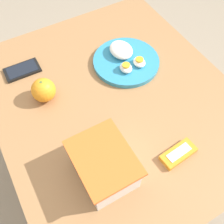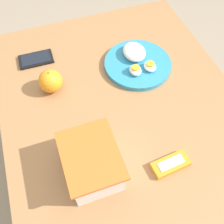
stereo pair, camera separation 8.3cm
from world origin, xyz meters
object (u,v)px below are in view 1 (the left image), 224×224
(food_container, at_px, (104,166))
(rice_plate, at_px, (126,59))
(candy_bar, at_px, (178,154))
(cell_phone, at_px, (22,70))
(orange_fruit, at_px, (44,90))

(food_container, xyz_separation_m, rice_plate, (0.34, -0.28, -0.03))
(candy_bar, bearing_deg, food_container, 74.30)
(food_container, height_order, cell_phone, food_container)
(candy_bar, bearing_deg, cell_phone, 27.82)
(food_container, distance_m, candy_bar, 0.23)
(rice_plate, bearing_deg, food_container, 140.97)
(orange_fruit, bearing_deg, cell_phone, 10.80)
(rice_plate, relative_size, candy_bar, 2.17)
(food_container, bearing_deg, rice_plate, -39.03)
(rice_plate, xyz_separation_m, candy_bar, (-0.40, 0.06, -0.01))
(orange_fruit, height_order, cell_phone, orange_fruit)
(orange_fruit, bearing_deg, candy_bar, -146.49)
(cell_phone, bearing_deg, rice_plate, -112.99)
(food_container, relative_size, candy_bar, 1.63)
(rice_plate, bearing_deg, candy_bar, 171.32)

